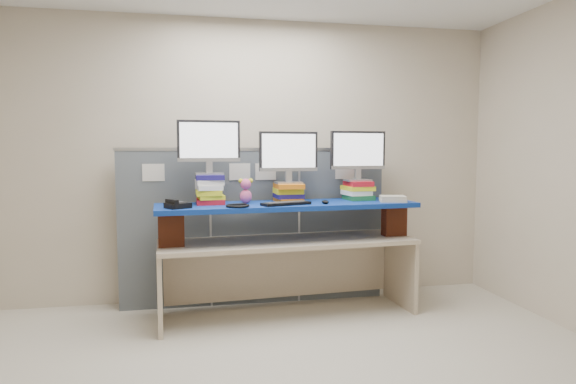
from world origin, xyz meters
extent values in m
cube|color=beige|center=(0.00, 0.00, 1.40)|extent=(5.00, 4.00, 2.80)
cube|color=#4F575E|center=(-0.87, 1.78, 0.75)|extent=(0.85, 0.05, 1.50)
cube|color=#4F575E|center=(0.00, 1.78, 0.75)|extent=(0.85, 0.05, 1.50)
cube|color=#4F575E|center=(0.87, 1.78, 0.75)|extent=(0.85, 0.05, 1.50)
cube|color=#B4B7BB|center=(0.00, 1.78, 1.51)|extent=(2.60, 0.06, 0.03)
cube|color=silver|center=(-0.95, 1.75, 1.30)|extent=(0.20, 0.00, 0.16)
cube|color=silver|center=(-0.15, 1.75, 1.30)|extent=(0.20, 0.00, 0.16)
cube|color=silver|center=(0.10, 1.75, 1.30)|extent=(0.20, 0.00, 0.16)
cube|color=silver|center=(0.90, 1.75, 1.30)|extent=(0.20, 0.00, 0.16)
cube|color=#C6B297|center=(0.25, 1.37, 0.68)|extent=(2.34, 0.83, 0.04)
cube|color=#C6B297|center=(-0.88, 1.29, 0.33)|extent=(0.08, 0.62, 0.66)
cube|color=#C6B297|center=(1.37, 1.45, 0.33)|extent=(0.08, 0.62, 0.66)
cube|color=brown|center=(-0.77, 1.24, 0.84)|extent=(0.22, 0.13, 0.29)
cube|color=brown|center=(1.28, 1.39, 0.84)|extent=(0.22, 0.13, 0.29)
cube|color=navy|center=(0.25, 1.37, 1.01)|extent=(2.36, 0.75, 0.04)
cube|color=red|center=(-0.44, 1.45, 1.05)|extent=(0.25, 0.30, 0.04)
cube|color=yellow|center=(-0.44, 1.44, 1.09)|extent=(0.24, 0.31, 0.04)
cube|color=yellow|center=(-0.46, 1.43, 1.14)|extent=(0.23, 0.29, 0.05)
cube|color=white|center=(-0.45, 1.43, 1.18)|extent=(0.24, 0.31, 0.04)
cube|color=white|center=(-0.45, 1.43, 1.23)|extent=(0.25, 0.29, 0.05)
cube|color=navy|center=(-0.44, 1.43, 1.27)|extent=(0.25, 0.29, 0.04)
cube|color=orange|center=(0.27, 1.48, 1.05)|extent=(0.25, 0.29, 0.03)
cube|color=navy|center=(0.27, 1.49, 1.09)|extent=(0.26, 0.29, 0.04)
cube|color=yellow|center=(0.27, 1.50, 1.13)|extent=(0.25, 0.27, 0.05)
cube|color=orange|center=(0.28, 1.48, 1.18)|extent=(0.25, 0.29, 0.04)
cube|color=#196130|center=(0.97, 1.53, 1.05)|extent=(0.26, 0.29, 0.05)
cube|color=white|center=(0.95, 1.54, 1.10)|extent=(0.25, 0.29, 0.04)
cube|color=yellow|center=(0.96, 1.55, 1.14)|extent=(0.27, 0.31, 0.04)
cube|color=red|center=(0.97, 1.54, 1.19)|extent=(0.23, 0.28, 0.05)
cube|color=#97989C|center=(-0.45, 1.44, 1.30)|extent=(0.25, 0.17, 0.02)
cube|color=#97989C|center=(-0.45, 1.44, 1.36)|extent=(0.06, 0.05, 0.10)
cube|color=black|center=(-0.45, 1.44, 1.59)|extent=(0.55, 0.08, 0.36)
cube|color=silver|center=(-0.45, 1.42, 1.59)|extent=(0.50, 0.04, 0.32)
cube|color=#97989C|center=(0.28, 1.49, 1.21)|extent=(0.25, 0.17, 0.02)
cube|color=#97989C|center=(0.28, 1.49, 1.27)|extent=(0.06, 0.05, 0.10)
cube|color=black|center=(0.28, 1.49, 1.50)|extent=(0.55, 0.08, 0.36)
cube|color=silver|center=(0.28, 1.47, 1.50)|extent=(0.50, 0.04, 0.32)
cube|color=#97989C|center=(0.96, 1.54, 1.22)|extent=(0.25, 0.17, 0.02)
cube|color=#97989C|center=(0.96, 1.54, 1.28)|extent=(0.06, 0.05, 0.10)
cube|color=black|center=(0.96, 1.54, 1.51)|extent=(0.55, 0.08, 0.36)
cube|color=silver|center=(0.96, 1.52, 1.51)|extent=(0.50, 0.04, 0.32)
cube|color=black|center=(0.20, 1.22, 1.04)|extent=(0.46, 0.28, 0.02)
cube|color=#2A2A2C|center=(0.20, 1.22, 1.06)|extent=(0.39, 0.22, 0.00)
ellipsoid|color=black|center=(0.56, 1.25, 1.05)|extent=(0.08, 0.12, 0.03)
cube|color=black|center=(-0.71, 1.16, 1.05)|extent=(0.23, 0.23, 0.04)
cube|color=#2A2A2C|center=(-0.71, 1.16, 1.08)|extent=(0.12, 0.12, 0.01)
cube|color=black|center=(-0.76, 1.13, 1.09)|extent=(0.12, 0.16, 0.03)
torus|color=black|center=(-0.22, 1.15, 1.04)|extent=(0.22, 0.22, 0.02)
ellipsoid|color=#DB5387|center=(-0.13, 1.43, 1.09)|extent=(0.11, 0.10, 0.12)
sphere|color=#DB5387|center=(-0.13, 1.43, 1.20)|extent=(0.10, 0.10, 0.10)
sphere|color=yellow|center=(-0.17, 1.43, 1.23)|extent=(0.04, 0.04, 0.04)
sphere|color=yellow|center=(-0.08, 1.43, 1.23)|extent=(0.04, 0.04, 0.04)
cube|color=beige|center=(1.22, 1.30, 1.05)|extent=(0.26, 0.23, 0.03)
cube|color=beige|center=(1.22, 1.30, 1.07)|extent=(0.25, 0.22, 0.03)
camera|label=1|loc=(-0.56, -2.85, 1.50)|focal=30.00mm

